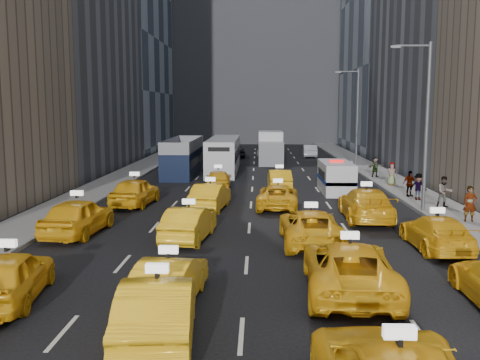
% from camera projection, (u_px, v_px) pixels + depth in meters
% --- Properties ---
extents(ground, '(160.00, 160.00, 0.00)m').
position_uv_depth(ground, '(245.00, 283.00, 17.24)').
color(ground, black).
rests_on(ground, ground).
extents(sidewalk_west, '(3.00, 90.00, 0.15)m').
position_uv_depth(sidewalk_west, '(121.00, 178.00, 42.34)').
color(sidewalk_west, gray).
rests_on(sidewalk_west, ground).
extents(sidewalk_east, '(3.00, 90.00, 0.15)m').
position_uv_depth(sidewalk_east, '(387.00, 179.00, 41.64)').
color(sidewalk_east, gray).
rests_on(sidewalk_east, ground).
extents(curb_west, '(0.15, 90.00, 0.18)m').
position_uv_depth(curb_west, '(139.00, 178.00, 42.29)').
color(curb_west, slate).
rests_on(curb_west, ground).
extents(curb_east, '(0.15, 90.00, 0.18)m').
position_uv_depth(curb_east, '(369.00, 179.00, 41.69)').
color(curb_east, slate).
rests_on(curb_east, ground).
extents(building_backdrop, '(30.00, 12.00, 40.00)m').
position_uv_depth(building_backdrop, '(256.00, 17.00, 85.86)').
color(building_backdrop, slate).
rests_on(building_backdrop, ground).
extents(streetlight_near, '(2.15, 0.22, 9.00)m').
position_uv_depth(streetlight_near, '(425.00, 121.00, 28.16)').
color(streetlight_near, '#595B60').
rests_on(streetlight_near, ground).
extents(streetlight_far, '(2.15, 0.22, 9.00)m').
position_uv_depth(streetlight_far, '(356.00, 115.00, 47.96)').
color(streetlight_far, '#595B60').
rests_on(streetlight_far, ground).
extents(taxi_1, '(2.14, 4.99, 1.60)m').
position_uv_depth(taxi_1, '(158.00, 309.00, 12.87)').
color(taxi_1, yellow).
rests_on(taxi_1, ground).
extents(taxi_4, '(2.36, 4.67, 1.52)m').
position_uv_depth(taxi_4, '(9.00, 276.00, 15.50)').
color(taxi_4, yellow).
rests_on(taxi_4, ground).
extents(taxi_5, '(1.88, 4.37, 1.40)m').
position_uv_depth(taxi_5, '(169.00, 281.00, 15.28)').
color(taxi_5, yellow).
rests_on(taxi_5, ground).
extents(taxi_6, '(2.89, 5.79, 1.57)m').
position_uv_depth(taxi_6, '(349.00, 267.00, 16.26)').
color(taxi_6, yellow).
rests_on(taxi_6, ground).
extents(taxi_8, '(2.33, 5.01, 1.66)m').
position_uv_depth(taxi_8, '(78.00, 216.00, 23.68)').
color(taxi_8, yellow).
rests_on(taxi_8, ground).
extents(taxi_9, '(2.05, 4.55, 1.45)m').
position_uv_depth(taxi_9, '(189.00, 223.00, 22.76)').
color(taxi_9, yellow).
rests_on(taxi_9, ground).
extents(taxi_10, '(2.46, 5.18, 1.43)m').
position_uv_depth(taxi_10, '(311.00, 227.00, 22.11)').
color(taxi_10, yellow).
rests_on(taxi_10, ground).
extents(taxi_11, '(2.00, 4.75, 1.37)m').
position_uv_depth(taxi_11, '(436.00, 233.00, 21.25)').
color(taxi_11, yellow).
rests_on(taxi_11, ground).
extents(taxi_12, '(2.34, 4.92, 1.63)m').
position_uv_depth(taxi_12, '(135.00, 192.00, 30.80)').
color(taxi_12, yellow).
rests_on(taxi_12, ground).
extents(taxi_13, '(2.08, 4.62, 1.47)m').
position_uv_depth(taxi_13, '(210.00, 196.00, 29.66)').
color(taxi_13, yellow).
rests_on(taxi_13, ground).
extents(taxi_14, '(2.54, 4.95, 1.34)m').
position_uv_depth(taxi_14, '(278.00, 196.00, 30.07)').
color(taxi_14, yellow).
rests_on(taxi_14, ground).
extents(taxi_15, '(2.42, 5.63, 1.62)m').
position_uv_depth(taxi_15, '(366.00, 204.00, 26.85)').
color(taxi_15, yellow).
rests_on(taxi_15, ground).
extents(taxi_16, '(1.87, 4.22, 1.41)m').
position_uv_depth(taxi_16, '(218.00, 180.00, 36.67)').
color(taxi_16, yellow).
rests_on(taxi_16, ground).
extents(taxi_17, '(1.64, 4.28, 1.39)m').
position_uv_depth(taxi_17, '(279.00, 179.00, 36.87)').
color(taxi_17, yellow).
rests_on(taxi_17, ground).
extents(nypd_van, '(2.60, 5.28, 2.18)m').
position_uv_depth(nypd_van, '(336.00, 178.00, 35.66)').
color(nypd_van, silver).
rests_on(nypd_van, ground).
extents(double_decker, '(2.60, 10.32, 2.99)m').
position_uv_depth(double_decker, '(183.00, 157.00, 45.07)').
color(double_decker, black).
rests_on(double_decker, ground).
extents(city_bus, '(3.47, 11.70, 2.98)m').
position_uv_depth(city_bus, '(224.00, 155.00, 46.71)').
color(city_bus, silver).
rests_on(city_bus, ground).
extents(box_truck, '(2.66, 7.11, 3.21)m').
position_uv_depth(box_truck, '(271.00, 148.00, 54.18)').
color(box_truck, silver).
rests_on(box_truck, ground).
extents(misc_car_0, '(1.59, 4.32, 1.41)m').
position_uv_depth(misc_car_0, '(341.00, 169.00, 43.09)').
color(misc_car_0, '#A7A9AF').
rests_on(misc_car_0, ground).
extents(misc_car_1, '(2.97, 5.67, 1.52)m').
position_uv_depth(misc_car_1, '(191.00, 153.00, 58.19)').
color(misc_car_1, black).
rests_on(misc_car_1, ground).
extents(misc_car_2, '(2.42, 5.25, 1.49)m').
position_uv_depth(misc_car_2, '(267.00, 150.00, 62.37)').
color(misc_car_2, gray).
rests_on(misc_car_2, ground).
extents(misc_car_3, '(2.16, 4.40, 1.44)m').
position_uv_depth(misc_car_3, '(237.00, 151.00, 60.73)').
color(misc_car_3, black).
rests_on(misc_car_3, ground).
extents(misc_car_4, '(1.71, 4.39, 1.43)m').
position_uv_depth(misc_car_4, '(310.00, 151.00, 61.13)').
color(misc_car_4, '#AAADB2').
rests_on(misc_car_4, ground).
extents(pedestrian_0, '(0.69, 0.51, 1.73)m').
position_uv_depth(pedestrian_0, '(470.00, 204.00, 25.75)').
color(pedestrian_0, gray).
rests_on(pedestrian_0, sidewalk_east).
extents(pedestrian_1, '(0.84, 0.47, 1.73)m').
position_uv_depth(pedestrian_1, '(444.00, 192.00, 29.42)').
color(pedestrian_1, gray).
rests_on(pedestrian_1, sidewalk_east).
extents(pedestrian_2, '(1.05, 0.48, 1.60)m').
position_uv_depth(pedestrian_2, '(418.00, 187.00, 31.76)').
color(pedestrian_2, gray).
rests_on(pedestrian_2, sidewalk_east).
extents(pedestrian_3, '(1.02, 0.71, 1.59)m').
position_uv_depth(pedestrian_3, '(409.00, 184.00, 33.09)').
color(pedestrian_3, gray).
rests_on(pedestrian_3, sidewalk_east).
extents(pedestrian_4, '(0.87, 0.58, 1.65)m').
position_uv_depth(pedestrian_4, '(392.00, 174.00, 37.89)').
color(pedestrian_4, gray).
rests_on(pedestrian_4, sidewalk_east).
extents(pedestrian_5, '(1.53, 0.91, 1.59)m').
position_uv_depth(pedestrian_5, '(375.00, 167.00, 42.39)').
color(pedestrian_5, gray).
rests_on(pedestrian_5, sidewalk_east).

